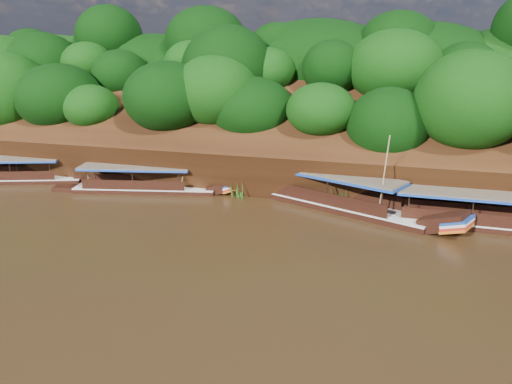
# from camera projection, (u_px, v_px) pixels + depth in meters

# --- Properties ---
(ground) EXTENTS (160.00, 160.00, 0.00)m
(ground) POSITION_uv_depth(u_px,v_px,m) (281.00, 250.00, 29.69)
(ground) COLOR black
(ground) RESTS_ON ground
(riverbank) EXTENTS (120.00, 30.06, 19.40)m
(riverbank) POSITION_uv_depth(u_px,v_px,m) (335.00, 147.00, 50.04)
(riverbank) COLOR black
(riverbank) RESTS_ON ground
(boat_0) EXTENTS (14.52, 2.62, 6.76)m
(boat_0) POSITION_uv_depth(u_px,v_px,m) (494.00, 221.00, 32.98)
(boat_0) COLOR black
(boat_0) RESTS_ON ground
(boat_1) EXTENTS (15.09, 8.02, 6.62)m
(boat_1) POSITION_uv_depth(u_px,v_px,m) (354.00, 205.00, 36.19)
(boat_1) COLOR black
(boat_1) RESTS_ON ground
(boat_2) EXTENTS (13.91, 4.73, 4.82)m
(boat_2) POSITION_uv_depth(u_px,v_px,m) (153.00, 186.00, 41.33)
(boat_2) COLOR black
(boat_2) RESTS_ON ground
(boat_3) EXTENTS (12.19, 5.73, 2.61)m
(boat_3) POSITION_uv_depth(u_px,v_px,m) (30.00, 177.00, 44.31)
(boat_3) COLOR black
(boat_3) RESTS_ON ground
(reeds) EXTENTS (48.43, 2.35, 2.03)m
(reeds) POSITION_uv_depth(u_px,v_px,m) (278.00, 190.00, 39.02)
(reeds) COLOR #215916
(reeds) RESTS_ON ground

